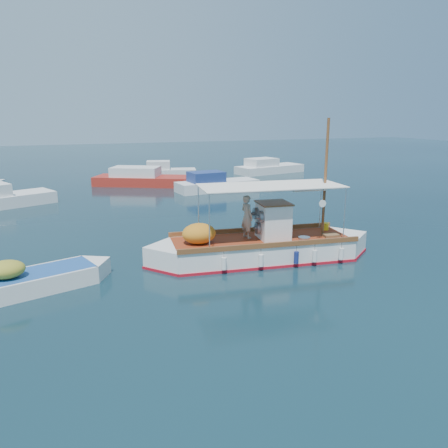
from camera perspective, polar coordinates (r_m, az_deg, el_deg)
name	(u,v)px	position (r m, az deg, el deg)	size (l,w,h in m)	color
ground	(245,259)	(18.77, 2.71, -4.65)	(160.00, 160.00, 0.00)	black
fishing_caique	(260,247)	(18.68, 4.75, -3.03)	(9.93, 3.66, 6.10)	white
dinghy	(29,283)	(16.86, -24.06, -7.04)	(5.68, 2.83, 1.45)	white
bg_boat_nw	(0,200)	(32.82, -27.20, 2.84)	(6.82, 4.74, 1.80)	silver
bg_boat_n	(149,180)	(38.78, -9.74, 5.71)	(10.20, 7.15, 1.80)	#A5251B
bg_boat_ne	(215,185)	(35.47, -1.17, 5.14)	(6.91, 2.90, 1.80)	silver
bg_boat_e	(268,168)	(46.64, 5.77, 7.24)	(7.87, 4.19, 1.80)	silver
bg_boat_far_n	(165,172)	(43.73, -7.67, 6.73)	(5.90, 3.29, 1.80)	silver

